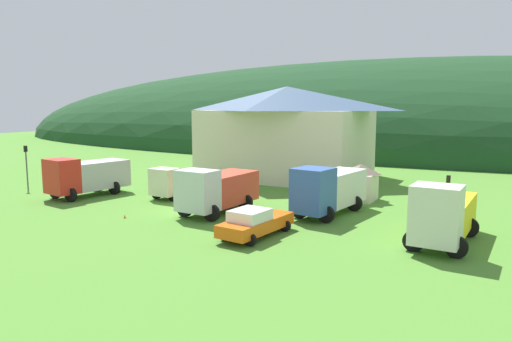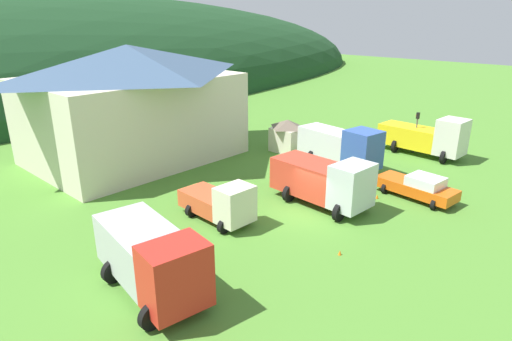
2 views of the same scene
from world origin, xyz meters
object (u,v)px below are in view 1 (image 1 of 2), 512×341
Objects in this scene: depot_building at (287,131)px; flatbed_truck_yellow at (443,214)px; crane_truck_red at (86,175)px; traffic_light_east at (447,200)px; box_truck_blue at (328,189)px; play_shed_cream at (361,182)px; traffic_cone_near_pickup at (125,218)px; service_pickup_orange at (255,222)px; traffic_light_west at (26,162)px; traffic_cone_mid_row at (243,225)px; tow_truck_silver at (217,189)px; light_truck_cream at (175,183)px.

depot_building is 25.08m from flatbed_truck_yellow.
crane_truck_red is 27.52m from traffic_light_east.
depot_building is 2.31× the size of box_truck_blue.
traffic_cone_near_pickup is at bearing -132.61° from play_shed_cream.
traffic_light_west is at bearing -92.38° from service_pickup_orange.
box_truck_blue is 12.21× the size of traffic_cone_mid_row.
crane_truck_red is 12.75m from tow_truck_silver.
flatbed_truck_yellow is 14.46× the size of traffic_cone_near_pickup.
traffic_cone_mid_row is (23.24, -2.06, -2.40)m from traffic_light_west.
light_truck_cream is at bearing -81.21° from box_truck_blue.
flatbed_truck_yellow is (7.13, -9.59, 0.20)m from play_shed_cream.
traffic_light_west is at bearing -87.43° from flatbed_truck_yellow.
traffic_cone_near_pickup is at bearing -15.08° from traffic_light_west.
play_shed_cream is 11.78m from tow_truck_silver.
light_truck_cream is 8.42× the size of traffic_cone_mid_row.
traffic_light_east is (9.64, 4.47, 1.42)m from service_pickup_orange.
traffic_light_west is at bearing -86.18° from tow_truck_silver.
flatbed_truck_yellow is at bearing 116.22° from service_pickup_orange.
tow_truck_silver is 1.24× the size of service_pickup_orange.
traffic_cone_near_pickup is (8.21, -4.29, -1.73)m from crane_truck_red.
tow_truck_silver is (12.75, -0.12, -0.04)m from crane_truck_red.
traffic_cone_near_pickup is at bearing -166.47° from traffic_light_east.
depot_building is 15.13m from light_truck_cream.
play_shed_cream is (10.14, -8.32, -3.32)m from depot_building.
tow_truck_silver is 19.96m from traffic_light_west.
box_truck_blue is 2.01× the size of traffic_light_east.
play_shed_cream is 17.97m from traffic_cone_near_pickup.
traffic_light_east is at bearing 13.53° from traffic_cone_near_pickup.
traffic_cone_near_pickup is (-1.98, -21.51, -4.80)m from depot_building.
depot_building is 4.31× the size of traffic_light_west.
depot_building reaches higher than service_pickup_orange.
box_truck_blue is at bearing 6.63° from traffic_light_west.
service_pickup_orange is 9.71m from traffic_cone_near_pickup.
box_truck_blue is 1.34× the size of service_pickup_orange.
light_truck_cream is (-13.58, -5.96, -0.29)m from play_shed_cream.
light_truck_cream reaches higher than traffic_cone_near_pickup.
crane_truck_red is 1.37× the size of light_truck_cream.
traffic_cone_mid_row is (5.86, -19.42, -4.80)m from depot_building.
traffic_light_west is at bearing -79.58° from crane_truck_red.
flatbed_truck_yellow reaches higher than traffic_cone_near_pickup.
play_shed_cream is 0.42× the size of crane_truck_red.
light_truck_cream is at bearing 122.80° from crane_truck_red.
box_truck_blue is (19.72, 2.99, 0.07)m from crane_truck_red.
traffic_light_west reaches higher than box_truck_blue.
flatbed_truck_yellow is 1.88× the size of traffic_light_west.
depot_building is 28.18× the size of traffic_cone_mid_row.
traffic_light_west is (-13.95, -3.08, 1.21)m from light_truck_cream.
traffic_cone_mid_row is (9.29, -5.14, -1.19)m from light_truck_cream.
traffic_cone_near_pickup is at bearing -95.27° from depot_building.
service_pickup_orange is 1.50× the size of traffic_light_east.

